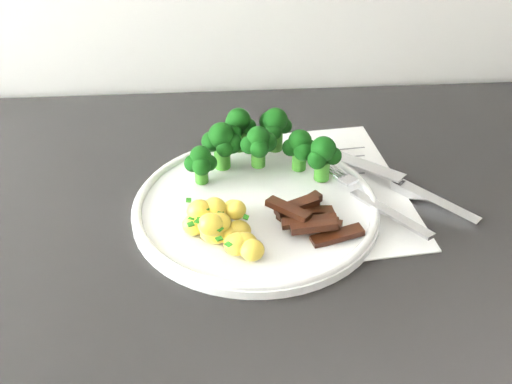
{
  "coord_description": "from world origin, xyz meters",
  "views": [
    {
      "loc": [
        -0.22,
        1.03,
        1.41
      ],
      "look_at": [
        -0.17,
        1.65,
        0.97
      ],
      "focal_mm": 44.24,
      "sensor_mm": 36.0,
      "label": 1
    }
  ],
  "objects_px": {
    "fork": "(375,201)",
    "knife": "(411,191)",
    "recipe_paper": "(321,188)",
    "beef_strips": "(310,217)",
    "potatoes": "(221,227)",
    "plate": "(256,206)",
    "broccoli": "(259,142)"
  },
  "relations": [
    {
      "from": "potatoes",
      "to": "knife",
      "type": "distance_m",
      "value": 0.25
    },
    {
      "from": "potatoes",
      "to": "fork",
      "type": "height_order",
      "value": "potatoes"
    },
    {
      "from": "potatoes",
      "to": "knife",
      "type": "height_order",
      "value": "potatoes"
    },
    {
      "from": "broccoli",
      "to": "beef_strips",
      "type": "xyz_separation_m",
      "value": [
        0.05,
        -0.12,
        -0.03
      ]
    },
    {
      "from": "plate",
      "to": "potatoes",
      "type": "xyz_separation_m",
      "value": [
        -0.04,
        -0.06,
        0.02
      ]
    },
    {
      "from": "plate",
      "to": "knife",
      "type": "relative_size",
      "value": 1.59
    },
    {
      "from": "beef_strips",
      "to": "fork",
      "type": "bearing_deg",
      "value": 17.74
    },
    {
      "from": "beef_strips",
      "to": "knife",
      "type": "relative_size",
      "value": 0.58
    },
    {
      "from": "recipe_paper",
      "to": "plate",
      "type": "relative_size",
      "value": 1.02
    },
    {
      "from": "recipe_paper",
      "to": "beef_strips",
      "type": "distance_m",
      "value": 0.09
    },
    {
      "from": "recipe_paper",
      "to": "knife",
      "type": "bearing_deg",
      "value": -12.67
    },
    {
      "from": "recipe_paper",
      "to": "plate",
      "type": "bearing_deg",
      "value": -153.82
    },
    {
      "from": "potatoes",
      "to": "beef_strips",
      "type": "bearing_deg",
      "value": 11.33
    },
    {
      "from": "plate",
      "to": "broccoli",
      "type": "xyz_separation_m",
      "value": [
        0.01,
        0.08,
        0.04
      ]
    },
    {
      "from": "recipe_paper",
      "to": "potatoes",
      "type": "xyz_separation_m",
      "value": [
        -0.13,
        -0.1,
        0.03
      ]
    },
    {
      "from": "fork",
      "to": "knife",
      "type": "height_order",
      "value": "fork"
    },
    {
      "from": "recipe_paper",
      "to": "beef_strips",
      "type": "bearing_deg",
      "value": -108.31
    },
    {
      "from": "broccoli",
      "to": "fork",
      "type": "height_order",
      "value": "broccoli"
    },
    {
      "from": "fork",
      "to": "knife",
      "type": "distance_m",
      "value": 0.06
    },
    {
      "from": "plate",
      "to": "broccoli",
      "type": "distance_m",
      "value": 0.09
    },
    {
      "from": "plate",
      "to": "fork",
      "type": "bearing_deg",
      "value": -5.56
    },
    {
      "from": "fork",
      "to": "beef_strips",
      "type": "bearing_deg",
      "value": -162.26
    },
    {
      "from": "broccoli",
      "to": "beef_strips",
      "type": "relative_size",
      "value": 1.8
    },
    {
      "from": "plate",
      "to": "knife",
      "type": "distance_m",
      "value": 0.2
    },
    {
      "from": "recipe_paper",
      "to": "potatoes",
      "type": "distance_m",
      "value": 0.17
    },
    {
      "from": "fork",
      "to": "potatoes",
      "type": "bearing_deg",
      "value": -165.8
    },
    {
      "from": "recipe_paper",
      "to": "plate",
      "type": "height_order",
      "value": "plate"
    },
    {
      "from": "recipe_paper",
      "to": "broccoli",
      "type": "distance_m",
      "value": 0.1
    },
    {
      "from": "potatoes",
      "to": "beef_strips",
      "type": "xyz_separation_m",
      "value": [
        0.1,
        0.02,
        -0.01
      ]
    },
    {
      "from": "plate",
      "to": "recipe_paper",
      "type": "bearing_deg",
      "value": 26.18
    },
    {
      "from": "recipe_paper",
      "to": "potatoes",
      "type": "relative_size",
      "value": 3.04
    },
    {
      "from": "recipe_paper",
      "to": "beef_strips",
      "type": "xyz_separation_m",
      "value": [
        -0.03,
        -0.08,
        0.02
      ]
    }
  ]
}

